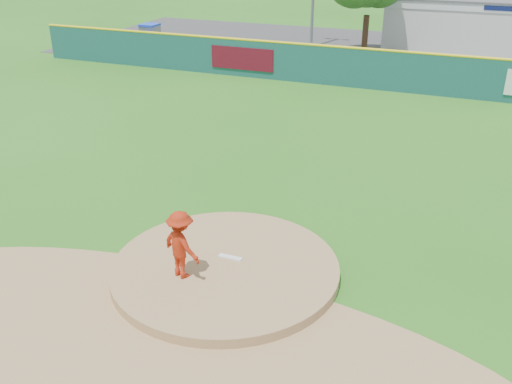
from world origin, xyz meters
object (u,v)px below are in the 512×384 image
at_px(van, 446,70).
at_px(playground_slide, 150,37).
at_px(pool_building_grp, 507,22).
at_px(pitcher, 181,245).

bearing_deg(van, playground_slide, 94.78).
height_order(pool_building_grp, playground_slide, pool_building_grp).
height_order(van, playground_slide, playground_slide).
height_order(van, pool_building_grp, pool_building_grp).
xyz_separation_m(pool_building_grp, playground_slide, (-21.60, -9.77, -0.81)).
height_order(pitcher, pool_building_grp, pool_building_grp).
xyz_separation_m(pitcher, van, (4.00, 21.30, -0.36)).
xyz_separation_m(pitcher, pool_building_grp, (6.72, 32.79, 0.59)).
bearing_deg(van, pool_building_grp, -3.40).
relative_size(pool_building_grp, playground_slide, 4.96).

